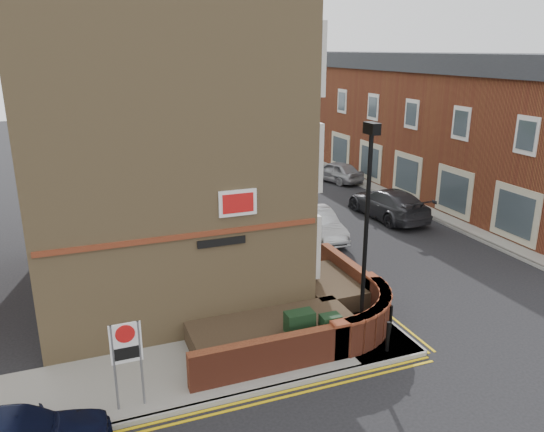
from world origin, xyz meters
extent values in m
plane|color=black|center=(0.00, 0.00, 0.00)|extent=(120.00, 120.00, 0.00)
cube|color=gray|center=(-3.50, 1.50, 0.06)|extent=(13.00, 3.00, 0.12)
cube|color=gray|center=(2.00, 16.00, 0.06)|extent=(2.00, 32.00, 0.12)
cube|color=gray|center=(13.00, 13.00, 0.06)|extent=(4.00, 40.00, 0.12)
cube|color=gray|center=(-3.50, 0.00, 0.06)|extent=(13.00, 0.15, 0.12)
cube|color=gray|center=(3.00, 16.00, 0.06)|extent=(0.15, 32.00, 0.12)
cube|color=gray|center=(11.00, 13.00, 0.06)|extent=(0.15, 40.00, 0.12)
cube|color=gold|center=(-3.50, -0.25, 0.01)|extent=(13.00, 0.28, 0.01)
cube|color=gold|center=(3.25, 16.00, 0.01)|extent=(0.28, 32.00, 0.01)
cube|color=#94784F|center=(-3.00, 8.00, 5.62)|extent=(8.00, 10.00, 11.00)
cube|color=maroon|center=(-3.00, 2.97, 3.32)|extent=(7.80, 0.06, 0.15)
cube|color=white|center=(-1.50, 2.96, 4.12)|extent=(1.10, 0.05, 0.75)
cube|color=black|center=(-2.00, 2.96, 3.02)|extent=(1.40, 0.04, 0.22)
cylinder|color=black|center=(1.60, 1.20, 3.12)|extent=(0.12, 0.12, 6.00)
cylinder|color=black|center=(1.60, 1.20, 0.52)|extent=(0.20, 0.20, 0.80)
cube|color=black|center=(1.60, 1.20, 6.27)|extent=(0.25, 0.50, 0.30)
cube|color=black|center=(-0.30, 1.30, 0.72)|extent=(0.80, 0.45, 1.20)
cube|color=black|center=(0.50, 1.00, 0.67)|extent=(0.55, 0.40, 1.10)
cylinder|color=black|center=(2.00, 0.40, 0.57)|extent=(0.11, 0.11, 0.90)
cylinder|color=black|center=(2.60, 1.20, 0.57)|extent=(0.11, 0.11, 0.90)
cylinder|color=slate|center=(-5.30, 0.50, 1.22)|extent=(0.06, 0.06, 2.20)
cylinder|color=slate|center=(-4.70, 0.50, 1.22)|extent=(0.06, 0.06, 2.20)
cube|color=white|center=(-5.00, 0.50, 1.82)|extent=(0.72, 0.04, 1.00)
cylinder|color=red|center=(-5.00, 0.47, 2.07)|extent=(0.44, 0.02, 0.44)
cube|color=maroon|center=(14.50, 17.00, 3.50)|extent=(5.00, 30.00, 7.00)
cube|color=#26282D|center=(14.50, 17.00, 7.50)|extent=(5.40, 30.40, 1.00)
cube|color=beige|center=(14.50, 38.00, 3.50)|extent=(5.00, 12.00, 7.00)
cube|color=#26282D|center=(14.50, 38.00, 7.50)|extent=(5.40, 12.40, 1.00)
cylinder|color=#382B1E|center=(2.00, 14.00, 2.40)|extent=(0.24, 0.24, 4.55)
sphere|color=#214617|center=(2.00, 14.00, 5.00)|extent=(3.64, 3.64, 3.64)
sphere|color=#214617|center=(2.40, 13.70, 4.15)|extent=(2.60, 2.60, 2.60)
sphere|color=#214617|center=(1.70, 14.40, 4.54)|extent=(2.86, 2.86, 2.86)
cylinder|color=#382B1E|center=(2.00, 22.00, 2.64)|extent=(0.24, 0.24, 5.04)
sphere|color=#214617|center=(2.00, 22.00, 5.52)|extent=(4.03, 4.03, 4.03)
sphere|color=#214617|center=(2.40, 21.70, 4.58)|extent=(2.88, 2.88, 2.88)
sphere|color=#214617|center=(1.70, 22.40, 5.02)|extent=(3.17, 3.17, 3.17)
cylinder|color=#382B1E|center=(2.00, 30.00, 2.50)|extent=(0.24, 0.24, 4.76)
sphere|color=#214617|center=(2.00, 30.00, 5.22)|extent=(3.81, 3.81, 3.81)
sphere|color=#214617|center=(2.40, 29.70, 4.34)|extent=(2.72, 2.72, 2.72)
sphere|color=#214617|center=(1.70, 30.40, 4.74)|extent=(2.99, 2.99, 2.99)
cylinder|color=black|center=(2.40, 25.00, 1.72)|extent=(0.10, 0.10, 3.20)
imported|color=black|center=(2.40, 25.00, 3.82)|extent=(0.20, 0.16, 1.00)
imported|color=#A6A9AD|center=(4.37, 9.84, 0.67)|extent=(1.61, 4.13, 1.34)
imported|color=maroon|center=(3.65, 21.05, 0.71)|extent=(4.27, 5.65, 1.43)
imported|color=#2A2B2F|center=(9.02, 11.29, 0.75)|extent=(2.31, 5.25, 1.50)
imported|color=#929299|center=(10.11, 19.12, 0.67)|extent=(2.77, 4.25, 1.34)
camera|label=1|loc=(-5.70, -10.62, 8.23)|focal=35.00mm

